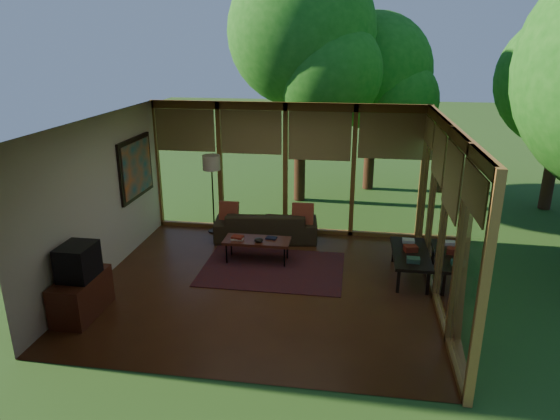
% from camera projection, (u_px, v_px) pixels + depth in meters
% --- Properties ---
extents(floor, '(5.50, 5.50, 0.00)m').
position_uv_depth(floor, '(264.00, 285.00, 8.27)').
color(floor, '#552C16').
rests_on(floor, ground).
extents(ceiling, '(5.50, 5.50, 0.00)m').
position_uv_depth(ceiling, '(262.00, 121.00, 7.40)').
color(ceiling, silver).
rests_on(ceiling, ground).
extents(wall_left, '(0.04, 5.00, 2.70)m').
position_uv_depth(wall_left, '(99.00, 200.00, 8.23)').
color(wall_left, silver).
rests_on(wall_left, ground).
extents(wall_front, '(5.50, 0.04, 2.70)m').
position_uv_depth(wall_front, '(222.00, 278.00, 5.50)').
color(wall_front, silver).
rests_on(wall_front, ground).
extents(window_wall_back, '(5.50, 0.12, 2.70)m').
position_uv_depth(window_wall_back, '(285.00, 169.00, 10.18)').
color(window_wall_back, brown).
rests_on(window_wall_back, ground).
extents(window_wall_right, '(0.12, 5.00, 2.70)m').
position_uv_depth(window_wall_right, '(444.00, 216.00, 7.44)').
color(window_wall_right, brown).
rests_on(window_wall_right, ground).
extents(tree_nw, '(3.44, 3.44, 5.75)m').
position_uv_depth(tree_nw, '(302.00, 33.00, 11.51)').
color(tree_nw, '#3E2416').
rests_on(tree_nw, ground).
extents(tree_ne, '(2.96, 2.96, 4.58)m').
position_uv_depth(tree_ne, '(374.00, 72.00, 12.80)').
color(tree_ne, '#3E2416').
rests_on(tree_ne, ground).
extents(rug, '(2.48, 1.76, 0.01)m').
position_uv_depth(rug, '(273.00, 269.00, 8.84)').
color(rug, maroon).
rests_on(rug, floor).
extents(sofa, '(2.13, 1.05, 0.60)m').
position_uv_depth(sofa, '(266.00, 225.00, 10.09)').
color(sofa, '#352B1A').
rests_on(sofa, floor).
extents(pillow_left, '(0.39, 0.21, 0.40)m').
position_uv_depth(pillow_left, '(229.00, 211.00, 10.06)').
color(pillow_left, maroon).
rests_on(pillow_left, sofa).
extents(pillow_right, '(0.42, 0.23, 0.44)m').
position_uv_depth(pillow_right, '(303.00, 214.00, 9.84)').
color(pillow_right, maroon).
rests_on(pillow_right, sofa).
extents(ct_book_lower, '(0.22, 0.17, 0.03)m').
position_uv_depth(ct_book_lower, '(237.00, 239.00, 9.02)').
color(ct_book_lower, beige).
rests_on(ct_book_lower, coffee_table).
extents(ct_book_upper, '(0.22, 0.18, 0.03)m').
position_uv_depth(ct_book_upper, '(237.00, 237.00, 9.01)').
color(ct_book_upper, maroon).
rests_on(ct_book_upper, coffee_table).
extents(ct_book_side, '(0.21, 0.17, 0.03)m').
position_uv_depth(ct_book_side, '(271.00, 238.00, 9.06)').
color(ct_book_side, black).
rests_on(ct_book_side, coffee_table).
extents(ct_bowl, '(0.16, 0.16, 0.07)m').
position_uv_depth(ct_bowl, '(259.00, 240.00, 8.91)').
color(ct_bowl, black).
rests_on(ct_bowl, coffee_table).
extents(media_cabinet, '(0.50, 1.00, 0.60)m').
position_uv_depth(media_cabinet, '(82.00, 296.00, 7.29)').
color(media_cabinet, '#592618').
rests_on(media_cabinet, floor).
extents(television, '(0.45, 0.55, 0.50)m').
position_uv_depth(television, '(78.00, 261.00, 7.11)').
color(television, black).
rests_on(television, media_cabinet).
extents(console_book_a, '(0.22, 0.16, 0.08)m').
position_uv_depth(console_book_a, '(413.00, 260.00, 8.02)').
color(console_book_a, '#335948').
rests_on(console_book_a, side_console).
extents(console_book_b, '(0.25, 0.20, 0.10)m').
position_uv_depth(console_book_b, '(411.00, 248.00, 8.43)').
color(console_book_b, maroon).
rests_on(console_book_b, side_console).
extents(console_book_c, '(0.21, 0.16, 0.06)m').
position_uv_depth(console_book_c, '(408.00, 241.00, 8.82)').
color(console_book_c, beige).
rests_on(console_book_c, side_console).
extents(floor_lamp, '(0.36, 0.36, 1.65)m').
position_uv_depth(floor_lamp, '(212.00, 167.00, 10.13)').
color(floor_lamp, black).
rests_on(floor_lamp, floor).
extents(coffee_table, '(1.20, 0.50, 0.43)m').
position_uv_depth(coffee_table, '(257.00, 241.00, 9.04)').
color(coffee_table, '#592618').
rests_on(coffee_table, floor).
extents(side_console, '(0.60, 1.40, 0.46)m').
position_uv_depth(side_console, '(410.00, 255.00, 8.42)').
color(side_console, black).
rests_on(side_console, floor).
extents(wall_painting, '(0.06, 1.35, 1.15)m').
position_uv_depth(wall_painting, '(136.00, 168.00, 9.47)').
color(wall_painting, black).
rests_on(wall_painting, wall_left).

